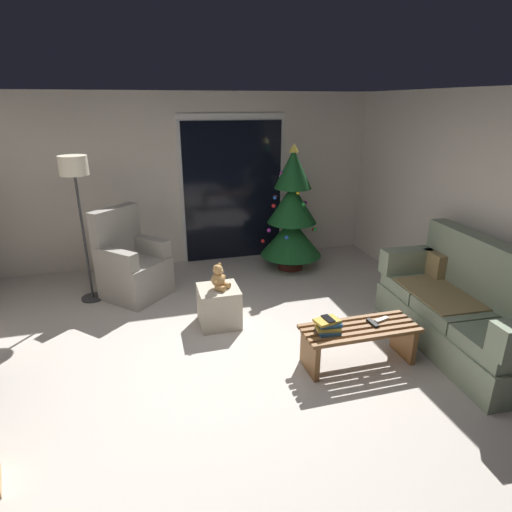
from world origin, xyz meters
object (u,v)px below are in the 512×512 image
Objects in this scene: couch at (465,310)px; teddy_bear_honey at (219,278)px; remote_white at (382,320)px; armchair at (132,266)px; book_stack at (328,326)px; cell_phone at (328,319)px; remote_black at (373,323)px; ottoman at (219,306)px; coffee_table at (359,339)px; christmas_tree at (292,216)px; floor_lamp at (75,180)px.

teddy_bear_honey is at bearing 154.61° from couch.
armchair is at bearing -148.90° from remote_white.
couch is 3.85m from armchair.
cell_phone is at bearing 89.18° from book_stack.
couch is at bearing 0.25° from book_stack.
cell_phone is (0.00, 0.01, 0.07)m from book_stack.
cell_phone reaches higher than remote_white.
remote_white is at bearing 14.06° from remote_black.
book_stack is 1.35m from teddy_bear_honey.
remote_white is (0.12, 0.04, 0.00)m from remote_black.
armchair is 1.39m from ottoman.
remote_white is 0.60× the size of book_stack.
teddy_bear_honey reaches higher than coffee_table.
teddy_bear_honey reaches higher than remote_black.
christmas_tree is (-0.05, 2.42, 0.41)m from remote_white.
armchair is 0.63× the size of floor_lamp.
remote_black is at bearing -89.81° from remote_white.
armchair reaches higher than cell_phone.
armchair is (-2.26, -0.35, -0.41)m from christmas_tree.
remote_black is 3.61m from floor_lamp.
ottoman is (-1.27, 1.08, -0.18)m from remote_black.
ottoman is (-1.13, 1.09, -0.04)m from coffee_table.
floor_lamp reaches higher than remote_black.
ottoman is (-1.38, 1.04, -0.18)m from remote_white.
teddy_bear_honey is at bearing -143.99° from remote_white.
coffee_table is at bearing -177.54° from remote_black.
teddy_bear_honey reaches higher than remote_white.
couch is 1.75× the size of armchair.
armchair reaches higher than remote_white.
book_stack is at bearing -53.85° from teddy_bear_honey.
christmas_tree is (0.21, 2.47, 0.55)m from coffee_table.
christmas_tree reaches higher than remote_black.
book_stack is at bearing -102.21° from christmas_tree.
christmas_tree is 2.88m from floor_lamp.
book_stack is at bearing -43.79° from floor_lamp.
armchair reaches higher than teddy_bear_honey.
christmas_tree reaches higher than floor_lamp.
armchair reaches higher than ottoman.
ottoman is 1.54× the size of teddy_bear_honey.
cell_phone is 0.50× the size of teddy_bear_honey.
armchair is at bearing 121.81° from cell_phone.
christmas_tree is 1.62× the size of armchair.
christmas_tree is 4.15× the size of ottoman.
coffee_table is at bearing -179.86° from couch.
cell_phone is at bearing -43.64° from floor_lamp.
remote_black is 0.47m from book_stack.
ottoman is at bearing -134.25° from christmas_tree.
floor_lamp is (-2.70, 2.13, 1.10)m from remote_black.
remote_black reaches higher than coffee_table.
coffee_table is 2.54m from christmas_tree.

